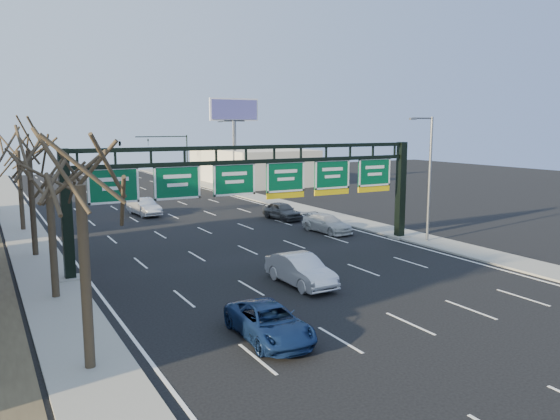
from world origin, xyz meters
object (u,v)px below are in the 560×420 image
sign_gantry (263,185)px  car_white_wagon (327,224)px  car_silver_sedan (301,270)px  car_blue_suv (269,322)px

sign_gantry → car_white_wagon: sign_gantry is taller
car_silver_sedan → sign_gantry: bearing=78.3°
sign_gantry → car_white_wagon: bearing=29.6°
car_blue_suv → sign_gantry: bearing=66.3°
car_blue_suv → car_silver_sedan: size_ratio=1.00×
car_blue_suv → car_silver_sedan: (4.94, 5.75, 0.13)m
car_blue_suv → car_white_wagon: bearing=52.8°
car_blue_suv → car_white_wagon: car_white_wagon is taller
sign_gantry → car_white_wagon: (8.08, 4.59, -3.93)m
car_silver_sedan → car_white_wagon: size_ratio=1.03×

